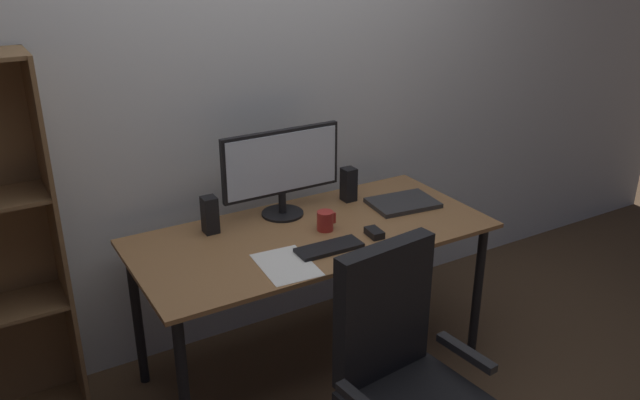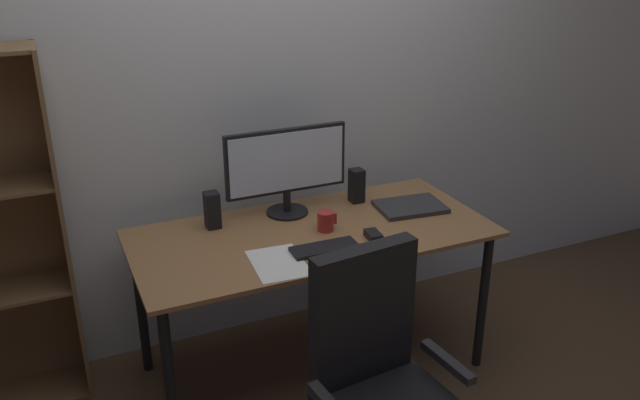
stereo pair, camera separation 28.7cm
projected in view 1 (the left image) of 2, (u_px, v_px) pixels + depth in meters
name	position (u px, v px, depth m)	size (l,w,h in m)	color
ground_plane	(313.00, 366.00, 3.22)	(12.00, 12.00, 0.00)	#4C3826
back_wall	(256.00, 85.00, 3.15)	(6.40, 0.10, 2.60)	silver
desk	(312.00, 247.00, 2.96)	(1.61, 0.75, 0.74)	olive
monitor	(282.00, 167.00, 3.01)	(0.59, 0.20, 0.42)	black
keyboard	(329.00, 248.00, 2.76)	(0.29, 0.11, 0.02)	black
mouse	(374.00, 233.00, 2.88)	(0.06, 0.10, 0.03)	black
coffee_mug	(325.00, 221.00, 2.93)	(0.09, 0.07, 0.09)	#B72D28
laptop	(403.00, 203.00, 3.21)	(0.32, 0.23, 0.02)	#2D2D30
speaker_left	(210.00, 215.00, 2.89)	(0.06, 0.07, 0.17)	black
speaker_right	(349.00, 184.00, 3.24)	(0.06, 0.07, 0.17)	black
paper_sheet	(286.00, 265.00, 2.64)	(0.21, 0.30, 0.00)	white
office_chair	(405.00, 397.00, 2.32)	(0.54, 0.54, 1.01)	#232326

